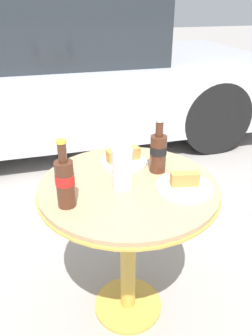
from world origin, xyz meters
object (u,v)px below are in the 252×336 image
cola_bottle_left (65,181)px  drinking_glass (122,170)px  parked_car (68,76)px  lunch_plate_near (124,159)px  cola_bottle_right (158,151)px  lunch_plate_far (184,185)px  bistro_table (128,212)px

cola_bottle_left → drinking_glass: (0.22, 0.07, -0.03)m
parked_car → lunch_plate_near: bearing=-90.3°
cola_bottle_left → lunch_plate_near: bearing=43.4°
cola_bottle_right → cola_bottle_left: bearing=-158.5°
lunch_plate_near → lunch_plate_far: lunch_plate_near is taller
cola_bottle_left → lunch_plate_near: 0.39m
cola_bottle_left → cola_bottle_right: (0.39, 0.16, -0.01)m
drinking_glass → parked_car: size_ratio=0.04×
bistro_table → lunch_plate_near: bearing=80.9°
cola_bottle_left → lunch_plate_far: bearing=-0.9°
cola_bottle_left → drinking_glass: size_ratio=1.57×
bistro_table → cola_bottle_left: (-0.25, -0.09, 0.24)m
cola_bottle_right → parked_car: bearing=92.7°
lunch_plate_near → parked_car: parked_car is taller
cola_bottle_left → drinking_glass: 0.23m
bistro_table → cola_bottle_right: bearing=24.9°
cola_bottle_left → parked_car: bearing=83.3°
bistro_table → lunch_plate_near: (0.03, 0.17, 0.16)m
lunch_plate_near → cola_bottle_left: bearing=-136.6°
parked_car → cola_bottle_left: bearing=-96.7°
cola_bottle_left → lunch_plate_far: size_ratio=1.13×
cola_bottle_left → parked_car: size_ratio=0.06×
bistro_table → cola_bottle_right: cola_bottle_right is taller
cola_bottle_right → lunch_plate_near: 0.17m
drinking_glass → lunch_plate_far: bearing=-18.3°
bistro_table → cola_bottle_right: 0.28m
cola_bottle_right → drinking_glass: (-0.18, -0.09, -0.02)m
lunch_plate_far → parked_car: bearing=93.6°
drinking_glass → lunch_plate_far: (0.22, -0.07, -0.06)m
cola_bottle_left → drinking_glass: cola_bottle_left is taller
drinking_glass → lunch_plate_near: size_ratio=0.79×
cola_bottle_right → parked_car: (-0.11, 2.30, -0.16)m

